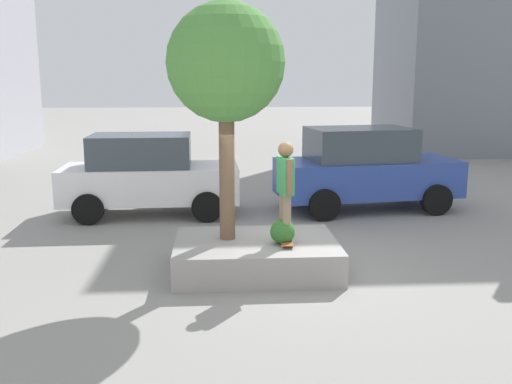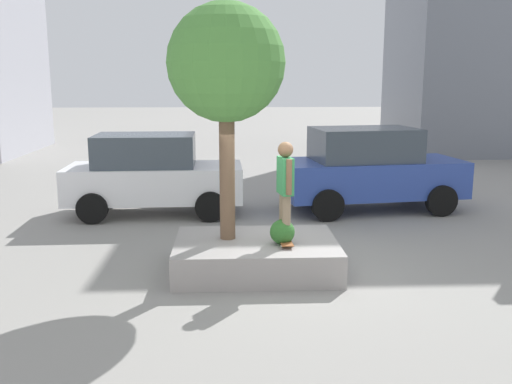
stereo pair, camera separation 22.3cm
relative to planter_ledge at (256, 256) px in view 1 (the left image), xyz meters
name	(u,v)px [view 1 (the left image)]	position (x,y,z in m)	size (l,w,h in m)	color
ground_plane	(288,271)	(0.58, -0.06, -0.29)	(120.00, 120.00, 0.00)	gray
planter_ledge	(256,256)	(0.00, 0.00, 0.00)	(2.94, 2.13, 0.58)	gray
plaza_tree	(226,65)	(-0.51, 0.18, 3.42)	(2.08, 2.08, 4.21)	brown
boxwood_shrub	(283,232)	(0.46, -0.25, 0.51)	(0.44, 0.44, 0.44)	#2D6628
skateboard	(285,240)	(0.50, -0.22, 0.34)	(0.26, 0.81, 0.07)	brown
skateboarder	(285,184)	(0.50, -0.22, 1.37)	(0.27, 0.59, 1.75)	#847056
police_car	(148,174)	(-2.46, 4.61, 0.77)	(4.50, 2.17, 2.07)	white
sedan_parked	(365,168)	(3.24, 4.79, 0.83)	(4.95, 2.71, 2.20)	#2D479E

